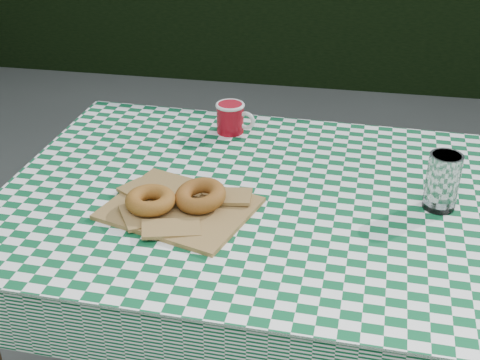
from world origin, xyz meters
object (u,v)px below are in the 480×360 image
Objects in this scene: table at (281,324)px; paper_bag at (180,207)px; drinking_glass at (442,182)px; coffee_mug at (230,118)px.

paper_bag reaches higher than table.
paper_bag is at bearing -168.07° from drinking_glass.
drinking_glass is at bearing 5.39° from table.
drinking_glass reaches higher than paper_bag.
table is 8.82× the size of coffee_mug.
coffee_mug is at bearing 123.34° from table.
table is 0.57m from coffee_mug.
drinking_glass is at bearing -18.85° from coffee_mug.
table is 0.56m from drinking_glass.
coffee_mug is at bearing 85.99° from paper_bag.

